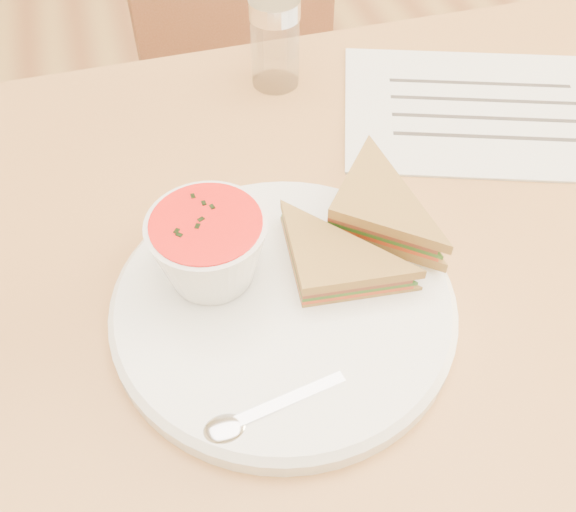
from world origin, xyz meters
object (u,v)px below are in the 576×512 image
object	(u,v)px
chair_far	(275,159)
plate	(283,305)
dining_table	(345,396)
condiment_shaker	(275,43)
soup_bowl	(210,252)

from	to	relation	value
chair_far	plate	bearing A→B (deg)	68.68
dining_table	chair_far	bearing A→B (deg)	86.79
dining_table	condiment_shaker	distance (m)	0.50
chair_far	soup_bowl	size ratio (longest dim) A/B	8.18
soup_bowl	condiment_shaker	world-z (taller)	condiment_shaker
chair_far	plate	xyz separation A→B (m)	(-0.14, -0.57, 0.34)
plate	dining_table	bearing A→B (deg)	37.03
dining_table	plate	world-z (taller)	plate
dining_table	soup_bowl	bearing A→B (deg)	-165.15
dining_table	chair_far	size ratio (longest dim) A/B	1.19
dining_table	chair_far	xyz separation A→B (m)	(0.03, 0.48, 0.05)
dining_table	chair_far	distance (m)	0.48
chair_far	plate	size ratio (longest dim) A/B	2.77
chair_far	condiment_shaker	distance (m)	0.45
condiment_shaker	dining_table	bearing A→B (deg)	-83.45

